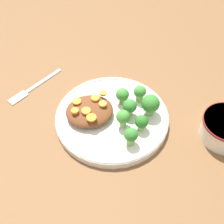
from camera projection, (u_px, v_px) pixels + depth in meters
The scene contains 18 objects.
ground_plane at pixel (112, 121), 0.80m from camera, with size 4.00×4.00×0.00m, color brown.
plate at pixel (112, 118), 0.79m from camera, with size 0.28×0.28×0.02m.
stew_mound at pixel (90, 111), 0.77m from camera, with size 0.12×0.11×0.03m, color brown.
broccoli_floret_0 at pixel (141, 122), 0.74m from camera, with size 0.03×0.03×0.04m.
broccoli_floret_1 at pixel (130, 107), 0.76m from camera, with size 0.03×0.03×0.05m.
broccoli_floret_2 at pixel (150, 104), 0.76m from camera, with size 0.05×0.05×0.06m.
broccoli_floret_3 at pixel (140, 93), 0.80m from camera, with size 0.03×0.03×0.05m.
broccoli_floret_4 at pixel (131, 136), 0.71m from camera, with size 0.03×0.03×0.05m.
broccoli_floret_5 at pixel (122, 95), 0.79m from camera, with size 0.03×0.03×0.05m.
broccoli_floret_6 at pixel (123, 118), 0.74m from camera, with size 0.03×0.03×0.05m.
carrot_slice_0 at pixel (103, 104), 0.76m from camera, with size 0.02×0.02×0.01m, color orange.
carrot_slice_1 at pixel (95, 98), 0.77m from camera, with size 0.02×0.02×0.01m, color orange.
carrot_slice_2 at pixel (77, 101), 0.77m from camera, with size 0.02×0.02×0.00m, color orange.
carrot_slice_3 at pixel (103, 93), 0.79m from camera, with size 0.02×0.02×0.01m, color orange.
carrot_slice_4 at pixel (75, 111), 0.75m from camera, with size 0.02×0.02×0.01m, color orange.
carrot_slice_5 at pixel (86, 110), 0.75m from camera, with size 0.02×0.02×0.01m, color orange.
carrot_slice_6 at pixel (91, 118), 0.73m from camera, with size 0.02×0.02×0.00m, color orange.
fork at pixel (31, 89), 0.87m from camera, with size 0.16×0.12×0.01m.
Camera 1 is at (0.11, 0.49, 0.62)m, focal length 50.00 mm.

